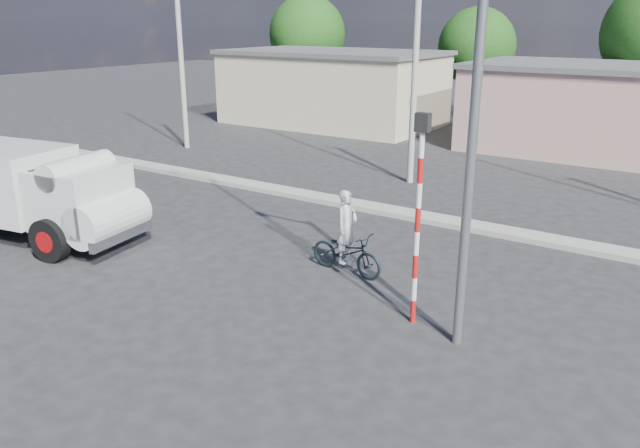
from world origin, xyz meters
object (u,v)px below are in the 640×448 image
Objects in this scene: bicycle at (346,252)px; cyclist at (347,238)px; truck at (34,191)px; streetlight at (468,84)px; traffic_pole at (419,203)px.

cyclist reaches higher than bicycle.
truck is at bearing 113.17° from bicycle.
cyclist is at bearing 8.94° from truck.
streetlight is (3.48, -1.78, 4.42)m from bicycle.
traffic_pole reaches higher than cyclist.
bicycle is 0.47× the size of traffic_pole.
truck is 1.51× the size of traffic_pole.
traffic_pole reaches higher than bicycle.
traffic_pole is (2.54, -1.48, 1.68)m from cyclist.
truck reaches higher than cyclist.
streetlight is (0.94, -0.30, 2.37)m from traffic_pole.
streetlight is at bearing -17.73° from traffic_pole.
bicycle is 1.13× the size of cyclist.
cyclist is at bearing 0.00° from bicycle.
traffic_pole is at bearing 162.27° from streetlight.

